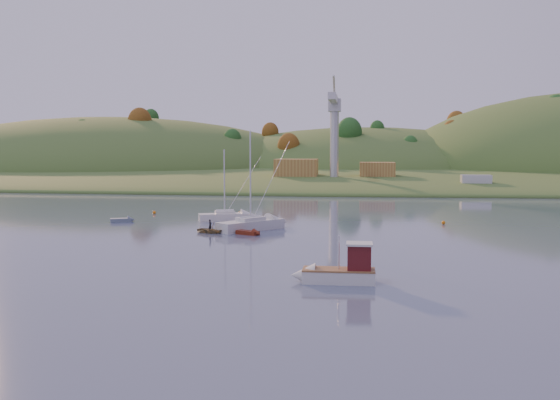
# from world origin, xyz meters

# --- Properties ---
(ground) EXTENTS (500.00, 500.00, 0.00)m
(ground) POSITION_xyz_m (0.00, 0.00, 0.00)
(ground) COLOR #3D4964
(ground) RESTS_ON ground
(far_shore) EXTENTS (620.00, 220.00, 1.50)m
(far_shore) POSITION_xyz_m (0.00, 230.00, 0.00)
(far_shore) COLOR #385421
(far_shore) RESTS_ON ground
(shore_slope) EXTENTS (640.00, 150.00, 7.00)m
(shore_slope) POSITION_xyz_m (0.00, 165.00, 0.00)
(shore_slope) COLOR #385421
(shore_slope) RESTS_ON ground
(hill_left) EXTENTS (170.00, 140.00, 44.00)m
(hill_left) POSITION_xyz_m (-90.00, 200.00, 0.00)
(hill_left) COLOR #385421
(hill_left) RESTS_ON ground
(hill_center) EXTENTS (140.00, 120.00, 36.00)m
(hill_center) POSITION_xyz_m (10.00, 210.00, 0.00)
(hill_center) COLOR #385421
(hill_center) RESTS_ON ground
(hillside_trees) EXTENTS (280.00, 50.00, 32.00)m
(hillside_trees) POSITION_xyz_m (0.00, 185.00, 0.00)
(hillside_trees) COLOR #1E4E1B
(hillside_trees) RESTS_ON ground
(wharf) EXTENTS (42.00, 16.00, 2.40)m
(wharf) POSITION_xyz_m (5.00, 122.00, 1.20)
(wharf) COLOR slate
(wharf) RESTS_ON ground
(shed_west) EXTENTS (11.00, 8.00, 4.80)m
(shed_west) POSITION_xyz_m (-8.00, 123.00, 4.80)
(shed_west) COLOR olive
(shed_west) RESTS_ON wharf
(shed_east) EXTENTS (9.00, 7.00, 4.00)m
(shed_east) POSITION_xyz_m (13.00, 124.00, 4.40)
(shed_east) COLOR olive
(shed_east) RESTS_ON wharf
(dock_crane) EXTENTS (3.20, 28.00, 20.30)m
(dock_crane) POSITION_xyz_m (2.00, 118.39, 17.17)
(dock_crane) COLOR #B7B7BC
(dock_crane) RESTS_ON wharf
(fishing_boat) EXTENTS (6.58, 2.09, 4.19)m
(fishing_boat) POSITION_xyz_m (6.12, 8.31, 0.93)
(fishing_boat) COLOR silver
(fishing_boat) RESTS_ON ground
(sailboat_near) EXTENTS (8.07, 8.46, 12.49)m
(sailboat_near) POSITION_xyz_m (-5.38, 37.28, 0.79)
(sailboat_near) COLOR silver
(sailboat_near) RESTS_ON ground
(sailboat_far) EXTENTS (7.59, 4.54, 10.10)m
(sailboat_far) POSITION_xyz_m (-10.83, 47.11, 0.67)
(sailboat_far) COLOR silver
(sailboat_far) RESTS_ON ground
(canoe) EXTENTS (3.97, 3.36, 0.70)m
(canoe) POSITION_xyz_m (-9.88, 34.29, 0.35)
(canoe) COLOR olive
(canoe) RESTS_ON ground
(paddler) EXTENTS (0.48, 0.59, 1.40)m
(paddler) POSITION_xyz_m (-9.88, 34.29, 0.70)
(paddler) COLOR black
(paddler) RESTS_ON ground
(red_tender) EXTENTS (3.46, 2.51, 1.13)m
(red_tender) POSITION_xyz_m (-4.52, 33.19, 0.24)
(red_tender) COLOR #5B1C0D
(red_tender) RESTS_ON ground
(grey_dinghy) EXTENTS (3.55, 2.50, 1.25)m
(grey_dinghy) POSITION_xyz_m (-24.30, 43.88, 0.26)
(grey_dinghy) COLOR slate
(grey_dinghy) RESTS_ON ground
(work_vessel) EXTENTS (15.58, 5.73, 3.99)m
(work_vessel) POSITION_xyz_m (35.00, 108.00, 1.42)
(work_vessel) COLOR #505769
(work_vessel) RESTS_ON ground
(buoy_1) EXTENTS (0.50, 0.50, 0.50)m
(buoy_1) POSITION_xyz_m (19.54, 46.24, 0.25)
(buoy_1) COLOR orange
(buoy_1) RESTS_ON ground
(buoy_2) EXTENTS (0.50, 0.50, 0.50)m
(buoy_2) POSITION_xyz_m (-23.56, 54.09, 0.25)
(buoy_2) COLOR orange
(buoy_2) RESTS_ON ground
(buoy_3) EXTENTS (0.50, 0.50, 0.50)m
(buoy_3) POSITION_xyz_m (-10.11, 54.76, 0.25)
(buoy_3) COLOR orange
(buoy_3) RESTS_ON ground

